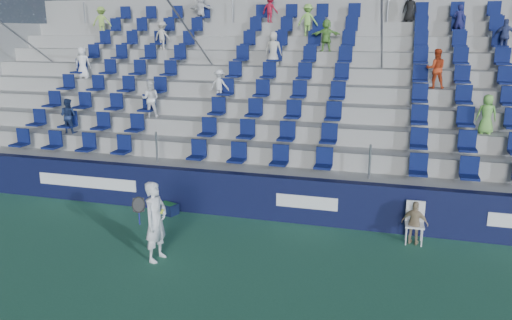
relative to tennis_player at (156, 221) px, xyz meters
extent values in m
plane|color=#2F6E50|center=(1.29, -0.09, -0.90)|extent=(70.00, 70.00, 0.00)
cube|color=#0E1236|center=(1.29, 3.06, -0.30)|extent=(24.00, 0.30, 1.20)
cube|color=white|center=(-3.71, 2.90, -0.28)|extent=(3.20, 0.02, 0.34)
cube|color=white|center=(2.79, 2.90, -0.28)|extent=(1.60, 0.02, 0.34)
cube|color=gray|center=(1.29, 3.63, -0.30)|extent=(24.00, 0.85, 1.20)
cube|color=gray|center=(1.29, 4.48, -0.05)|extent=(24.00, 0.85, 1.70)
cube|color=gray|center=(1.29, 5.33, 0.20)|extent=(24.00, 0.85, 2.20)
cube|color=gray|center=(1.29, 6.18, 0.45)|extent=(24.00, 0.85, 2.70)
cube|color=gray|center=(1.29, 7.03, 0.70)|extent=(24.00, 0.85, 3.20)
cube|color=gray|center=(1.29, 7.88, 0.95)|extent=(24.00, 0.85, 3.70)
cube|color=gray|center=(1.29, 8.73, 1.20)|extent=(24.00, 0.85, 4.20)
cube|color=gray|center=(1.29, 9.58, 1.45)|extent=(24.00, 0.85, 4.70)
cube|color=gray|center=(1.29, 10.43, 1.70)|extent=(24.00, 0.85, 5.20)
cube|color=gray|center=(1.29, 11.11, 2.20)|extent=(24.00, 0.50, 6.20)
cube|color=#0C174D|center=(1.29, 3.63, 0.65)|extent=(16.05, 0.50, 0.70)
cube|color=#0C174D|center=(1.29, 4.48, 1.15)|extent=(16.05, 0.50, 0.70)
cube|color=#0C174D|center=(1.29, 5.33, 1.65)|extent=(16.05, 0.50, 0.70)
cube|color=#0C174D|center=(1.29, 6.18, 2.15)|extent=(16.05, 0.50, 0.70)
cube|color=#0C174D|center=(1.29, 7.03, 2.65)|extent=(16.05, 0.50, 0.70)
cube|color=#0C174D|center=(1.29, 7.88, 3.15)|extent=(16.05, 0.50, 0.70)
cube|color=#0C174D|center=(1.29, 8.73, 3.65)|extent=(16.05, 0.50, 0.70)
cube|color=#0C174D|center=(1.29, 9.58, 4.15)|extent=(16.05, 0.50, 0.70)
cube|color=#0C174D|center=(1.29, 10.43, 4.65)|extent=(16.05, 0.50, 0.70)
cylinder|color=gray|center=(-1.71, 7.03, 3.45)|extent=(0.06, 7.68, 4.55)
cylinder|color=gray|center=(4.29, 7.03, 3.45)|extent=(0.06, 7.68, 4.55)
cylinder|color=gray|center=(-8.51, 7.03, 3.45)|extent=(0.06, 7.68, 4.55)
imported|color=#B51832|center=(-0.11, 10.38, 4.82)|extent=(0.74, 0.55, 1.02)
imported|color=#1B1D52|center=(6.69, 9.53, 4.33)|extent=(0.42, 0.32, 1.06)
imported|color=white|center=(-6.33, 6.98, 2.87)|extent=(0.62, 0.47, 1.13)
imported|color=silver|center=(-0.71, 6.13, 2.31)|extent=(0.69, 0.46, 1.00)
imported|color=white|center=(-3.00, 10.38, 4.84)|extent=(1.01, 0.35, 1.08)
imported|color=white|center=(-2.76, 5.28, 1.89)|extent=(0.67, 0.58, 1.18)
imported|color=black|center=(5.08, 10.38, 4.81)|extent=(0.50, 0.33, 1.01)
imported|color=beige|center=(-3.90, 8.68, 3.83)|extent=(0.74, 0.51, 1.05)
imported|color=#6AB347|center=(7.20, 5.28, 1.83)|extent=(0.54, 0.38, 1.06)
imported|color=#8BD053|center=(1.52, 9.53, 4.38)|extent=(0.76, 0.46, 1.14)
imported|color=#C13C19|center=(5.92, 6.98, 2.89)|extent=(0.61, 0.50, 1.18)
imported|color=#18264A|center=(-5.26, 4.43, 1.36)|extent=(0.55, 0.44, 1.11)
imported|color=#95C04C|center=(-7.03, 9.53, 4.38)|extent=(0.85, 0.65, 1.16)
imported|color=#3B4882|center=(8.02, 8.68, 3.84)|extent=(0.66, 0.36, 1.07)
imported|color=beige|center=(0.65, 7.83, 3.39)|extent=(0.60, 0.41, 1.17)
imported|color=#6EB247|center=(2.34, 8.68, 3.85)|extent=(1.06, 0.58, 1.09)
imported|color=silver|center=(0.00, 0.00, 0.00)|extent=(0.52, 0.71, 1.79)
cylinder|color=navy|center=(-0.25, -0.25, 0.14)|extent=(0.03, 0.03, 0.28)
torus|color=black|center=(-0.25, -0.25, 0.44)|extent=(0.30, 0.17, 0.28)
plane|color=#262626|center=(-0.25, -0.25, 0.44)|extent=(0.30, 0.16, 0.29)
sphere|color=#B7D231|center=(0.25, -0.20, 0.30)|extent=(0.07, 0.07, 0.07)
sphere|color=#B7D231|center=(0.25, -0.14, 0.33)|extent=(0.07, 0.07, 0.07)
cube|color=white|center=(5.46, 2.46, -0.44)|extent=(0.45, 0.45, 0.04)
cube|color=white|center=(5.46, 2.67, -0.17)|extent=(0.44, 0.05, 0.54)
cylinder|color=white|center=(5.28, 2.28, -0.68)|extent=(0.03, 0.03, 0.43)
cylinder|color=white|center=(5.63, 2.28, -0.68)|extent=(0.03, 0.03, 0.43)
cylinder|color=white|center=(5.28, 2.64, -0.68)|extent=(0.03, 0.03, 0.43)
cylinder|color=white|center=(5.63, 2.64, -0.68)|extent=(0.03, 0.03, 0.43)
imported|color=tan|center=(5.46, 2.41, -0.37)|extent=(0.66, 0.39, 1.05)
cube|color=#0E1736|center=(-1.02, 2.66, -0.75)|extent=(0.62, 0.51, 0.29)
cube|color=#1E662D|center=(-1.02, 2.66, -0.68)|extent=(0.50, 0.38, 0.18)
camera|label=1|loc=(4.86, -9.14, 4.00)|focal=35.00mm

